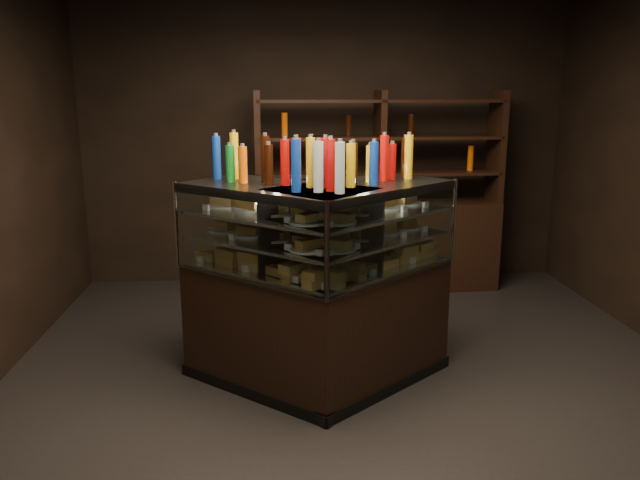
% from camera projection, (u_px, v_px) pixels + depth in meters
% --- Properties ---
extents(ground, '(5.00, 5.00, 0.00)m').
position_uv_depth(ground, '(355.00, 379.00, 4.43)').
color(ground, black).
rests_on(ground, ground).
extents(room_shell, '(5.02, 5.02, 3.01)m').
position_uv_depth(room_shell, '(358.00, 99.00, 3.98)').
color(room_shell, black).
rests_on(room_shell, ground).
extents(display_case, '(1.96, 1.32, 1.40)m').
position_uv_depth(display_case, '(319.00, 318.00, 4.29)').
color(display_case, black).
rests_on(display_case, ground).
extents(food_display, '(1.60, 0.88, 0.43)m').
position_uv_depth(food_display, '(319.00, 233.00, 4.15)').
color(food_display, '#BC8A43').
rests_on(food_display, display_case).
extents(bottles_top, '(1.42, 0.74, 0.30)m').
position_uv_depth(bottles_top, '(319.00, 163.00, 4.04)').
color(bottles_top, black).
rests_on(bottles_top, display_case).
extents(potted_conifer, '(0.41, 0.41, 0.87)m').
position_uv_depth(potted_conifer, '(401.00, 259.00, 5.70)').
color(potted_conifer, black).
rests_on(potted_conifer, ground).
extents(back_shelving, '(2.46, 0.51, 2.00)m').
position_uv_depth(back_shelving, '(378.00, 232.00, 6.31)').
color(back_shelving, black).
rests_on(back_shelving, ground).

